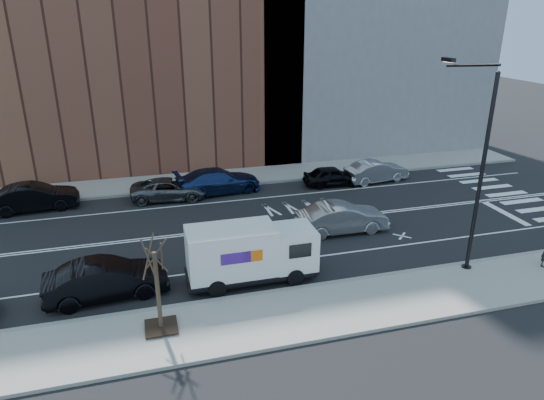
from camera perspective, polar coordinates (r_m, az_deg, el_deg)
ground at (r=27.56m, az=0.72°, el=-2.86°), size 120.00×120.00×0.00m
sidewalk_near at (r=20.25m, az=7.84°, el=-12.43°), size 44.00×3.60×0.15m
sidewalk_far at (r=35.51m, az=-3.24°, el=2.82°), size 44.00×3.60×0.15m
curb_near at (r=21.64m, az=5.97°, el=-9.91°), size 44.00×0.25×0.17m
curb_far at (r=33.84m, az=-2.58°, el=1.91°), size 44.00×0.25×0.17m
crosswalk at (r=35.24m, az=26.58°, el=0.27°), size 3.00×14.00×0.01m
road_markings at (r=27.56m, az=0.72°, el=-2.85°), size 40.00×8.60×0.01m
bldg_brick at (r=39.79m, az=-17.95°, el=19.87°), size 26.00×10.00×22.00m
streetlight at (r=23.09m, az=22.83°, el=4.07°), size 0.44×4.02×9.34m
street_tree at (r=18.54m, az=-13.21°, el=-11.22°), size 1.20×1.20×3.75m
fedex_van at (r=21.42m, az=-2.58°, el=-6.18°), size 5.78×2.09×2.64m
far_parked_b at (r=32.58m, az=-26.16°, el=0.30°), size 5.14×2.17×1.65m
far_parked_c at (r=31.74m, az=-11.97°, el=1.27°), size 5.04×2.65×1.35m
far_parked_d at (r=32.33m, az=-6.39°, el=2.25°), size 5.91×2.99×1.64m
far_parked_e at (r=33.83m, az=7.09°, el=2.82°), size 4.08×1.83×1.36m
far_parked_f at (r=35.14m, az=12.16°, el=3.34°), size 4.79×2.21×1.52m
driving_sedan at (r=26.61m, az=8.24°, el=-2.09°), size 4.98×1.79×1.64m
near_parked_rear_a at (r=21.61m, az=-18.91°, el=-8.85°), size 5.13×2.20×1.64m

